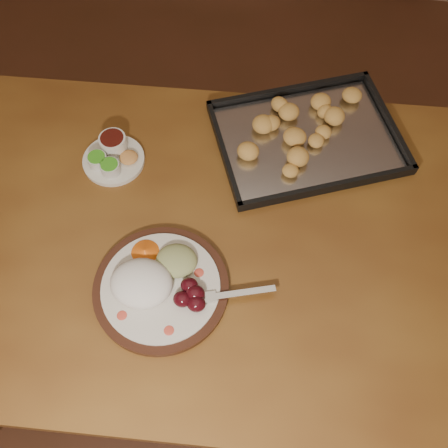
# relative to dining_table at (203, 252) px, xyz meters

# --- Properties ---
(ground) EXTENTS (4.00, 4.00, 0.00)m
(ground) POSITION_rel_dining_table_xyz_m (-0.19, 0.00, -0.65)
(ground) COLOR #592F1E
(ground) RESTS_ON ground
(dining_table) EXTENTS (1.55, 0.99, 0.75)m
(dining_table) POSITION_rel_dining_table_xyz_m (0.00, 0.00, 0.00)
(dining_table) COLOR brown
(dining_table) RESTS_ON ground
(dinner_plate) EXTENTS (0.40, 0.30, 0.07)m
(dinner_plate) POSITION_rel_dining_table_xyz_m (-0.07, -0.15, 0.12)
(dinner_plate) COLOR #32170E
(dinner_plate) RESTS_ON dining_table
(condiment_saucer) EXTENTS (0.16, 0.16, 0.05)m
(condiment_saucer) POSITION_rel_dining_table_xyz_m (-0.26, 0.17, 0.12)
(condiment_saucer) COLOR silver
(condiment_saucer) RESTS_ON dining_table
(baking_tray) EXTENTS (0.55, 0.49, 0.05)m
(baking_tray) POSITION_rel_dining_table_xyz_m (0.22, 0.31, 0.11)
(baking_tray) COLOR black
(baking_tray) RESTS_ON dining_table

